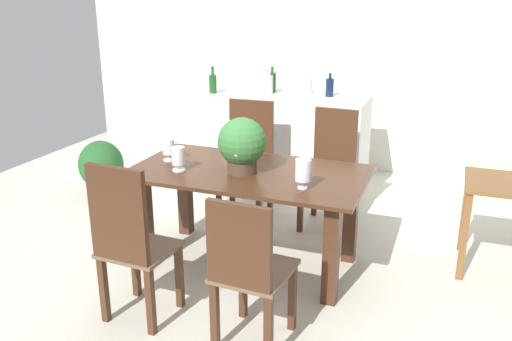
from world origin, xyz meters
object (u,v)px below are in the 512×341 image
crystal_vase_left (178,157)px  side_table (506,203)px  chair_near_left (129,239)px  wine_bottle_dark (309,85)px  crystal_vase_right (169,148)px  chair_far_left (248,152)px  flower_centerpiece (242,144)px  crystal_vase_center_near (303,171)px  kitchen_counter (278,141)px  wine_bottle_clear (272,82)px  dining_table (249,191)px  wine_glass (176,152)px  potted_plant_floor (101,166)px  chair_near_right (248,268)px  wine_bottle_green (330,87)px  wine_bottle_amber (269,84)px  chair_far_right (331,163)px  wine_bottle_tall (213,83)px

crystal_vase_left → side_table: bearing=18.4°
chair_near_left → wine_bottle_dark: bearing=-93.3°
crystal_vase_right → chair_far_left: bearing=74.3°
chair_far_left → flower_centerpiece: flower_centerpiece is taller
crystal_vase_center_near → crystal_vase_left: bearing=177.6°
kitchen_counter → wine_bottle_clear: wine_bottle_clear is taller
flower_centerpiece → wine_bottle_dark: 2.01m
flower_centerpiece → side_table: flower_centerpiece is taller
dining_table → kitchen_counter: bearing=101.6°
dining_table → crystal_vase_right: size_ratio=10.00×
flower_centerpiece → wine_glass: 0.54m
dining_table → chair_near_left: (-0.39, -0.99, -0.02)m
side_table → potted_plant_floor: bearing=176.6°
chair_near_right → wine_bottle_green: bearing=-82.2°
wine_bottle_clear → chair_far_left: bearing=-84.7°
chair_far_left → wine_glass: bearing=-101.4°
wine_glass → wine_bottle_amber: size_ratio=0.55×
chair_far_right → side_table: chair_far_right is taller
chair_far_right → side_table: bearing=-13.6°
wine_glass → wine_bottle_clear: 1.98m
wine_glass → wine_bottle_tall: 1.75m
wine_bottle_clear → wine_bottle_dark: 0.40m
crystal_vase_center_near → dining_table: bearing=155.1°
kitchen_counter → wine_bottle_amber: size_ratio=6.96×
chair_near_left → wine_bottle_green: (0.55, 2.84, 0.51)m
dining_table → chair_far_right: size_ratio=1.67×
chair_near_right → wine_bottle_amber: bearing=-69.6°
crystal_vase_center_near → wine_bottle_amber: size_ratio=0.77×
wine_glass → potted_plant_floor: size_ratio=0.25×
flower_centerpiece → kitchen_counter: bearing=100.4°
chair_far_right → crystal_vase_center_near: (0.08, -1.22, 0.32)m
chair_near_left → wine_bottle_amber: size_ratio=4.03×
chair_near_left → crystal_vase_left: size_ratio=5.97×
chair_near_left → chair_near_right: 0.78m
potted_plant_floor → wine_bottle_tall: bearing=41.7°
wine_glass → wine_bottle_dark: size_ratio=0.66×
wine_bottle_dark → wine_bottle_tall: 1.01m
chair_far_right → crystal_vase_center_near: size_ratio=5.07×
kitchen_counter → crystal_vase_right: bearing=-99.9°
crystal_vase_right → wine_bottle_dark: (0.58, 1.95, 0.22)m
chair_far_right → crystal_vase_center_near: 1.26m
chair_near_left → kitchen_counter: (0.03, 2.75, -0.09)m
chair_near_right → wine_bottle_dark: wine_bottle_dark is taller
dining_table → wine_bottle_clear: size_ratio=6.49×
chair_far_right → wine_bottle_tall: 1.64m
chair_far_left → wine_glass: (-0.17, -1.06, 0.28)m
dining_table → wine_bottle_dark: size_ratio=7.82×
chair_far_right → chair_near_right: chair_far_right is taller
side_table → wine_bottle_green: bearing=142.5°
wine_bottle_clear → wine_bottle_tall: size_ratio=0.95×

